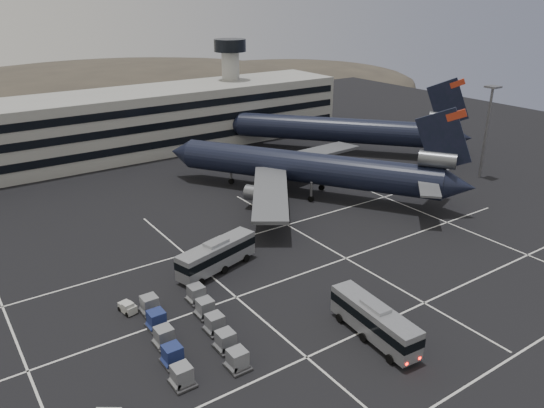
# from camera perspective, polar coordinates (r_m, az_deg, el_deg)

# --- Properties ---
(ground) EXTENTS (260.00, 260.00, 0.00)m
(ground) POSITION_cam_1_polar(r_m,az_deg,el_deg) (66.14, 2.47, -9.94)
(ground) COLOR black
(ground) RESTS_ON ground
(lane_markings) EXTENTS (90.00, 55.62, 0.01)m
(lane_markings) POSITION_cam_1_polar(r_m,az_deg,el_deg) (67.12, 2.75, -9.42)
(lane_markings) COLOR silver
(lane_markings) RESTS_ON ground
(terminal) EXTENTS (125.00, 26.00, 24.00)m
(terminal) POSITION_cam_1_polar(r_m,az_deg,el_deg) (123.11, -19.17, 7.54)
(terminal) COLOR gray
(terminal) RESTS_ON ground
(hills) EXTENTS (352.00, 180.00, 44.00)m
(hills) POSITION_cam_1_polar(r_m,az_deg,el_deg) (225.79, -20.73, 8.46)
(hills) COLOR #38332B
(hills) RESTS_ON ground
(lightpole_right) EXTENTS (2.40, 2.40, 18.28)m
(lightpole_right) POSITION_cam_1_polar(r_m,az_deg,el_deg) (112.22, 22.22, 8.41)
(lightpole_right) COLOR slate
(lightpole_right) RESTS_ON ground
(trijet_main) EXTENTS (40.75, 50.95, 18.08)m
(trijet_main) POSITION_cam_1_polar(r_m,az_deg,el_deg) (96.37, 4.04, 3.92)
(trijet_main) COLOR black
(trijet_main) RESTS_ON ground
(trijet_far) EXTENTS (42.27, 47.01, 18.08)m
(trijet_far) POSITION_cam_1_polar(r_m,az_deg,el_deg) (124.20, 7.72, 7.96)
(trijet_far) COLOR black
(trijet_far) RESTS_ON ground
(bus_near) EXTENTS (3.76, 12.15, 4.23)m
(bus_near) POSITION_cam_1_polar(r_m,az_deg,el_deg) (58.89, 10.96, -12.11)
(bus_near) COLOR gray
(bus_near) RESTS_ON ground
(bus_far) EXTENTS (12.59, 6.04, 4.34)m
(bus_far) POSITION_cam_1_polar(r_m,az_deg,el_deg) (71.18, -5.98, -5.40)
(bus_far) COLOR gray
(bus_far) RESTS_ON ground
(tug_a) EXTENTS (1.79, 2.50, 1.47)m
(tug_a) POSITION_cam_1_polar(r_m,az_deg,el_deg) (65.08, -15.23, -10.69)
(tug_a) COLOR #B8B9B4
(tug_a) RESTS_ON ground
(uld_cluster) EXTENTS (10.39, 17.11, 2.09)m
(uld_cluster) POSITION_cam_1_polar(r_m,az_deg,el_deg) (59.24, -8.81, -13.24)
(uld_cluster) COLOR #2D2D30
(uld_cluster) RESTS_ON ground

